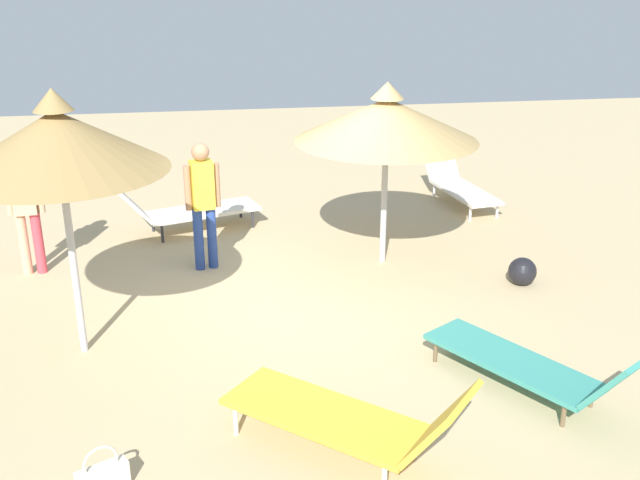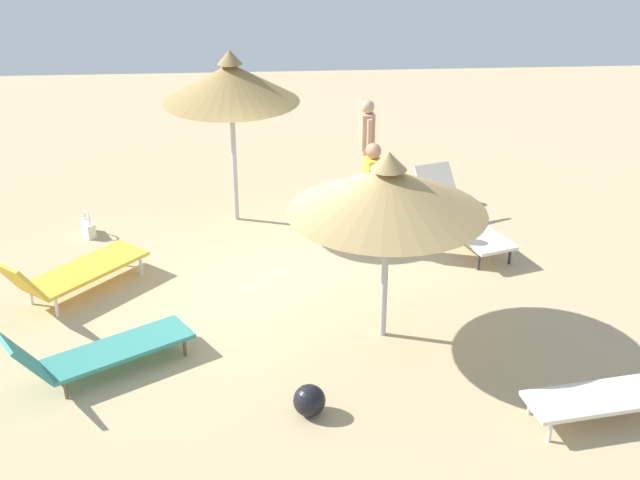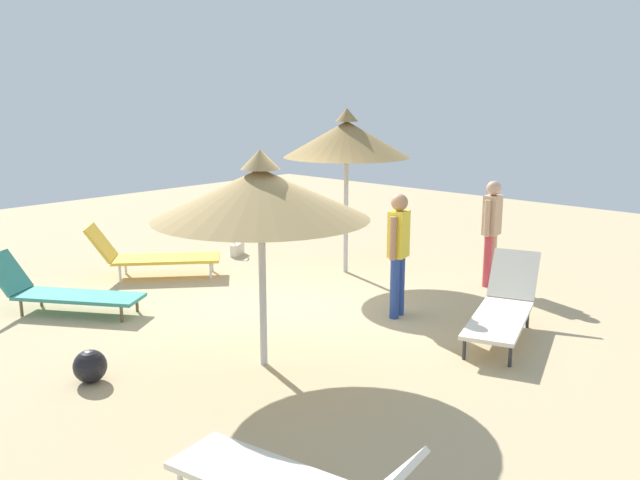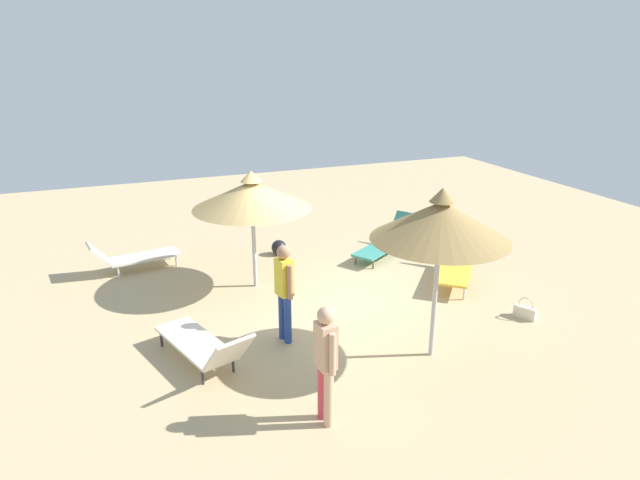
{
  "view_description": "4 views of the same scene",
  "coord_description": "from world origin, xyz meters",
  "px_view_note": "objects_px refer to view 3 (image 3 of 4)",
  "views": [
    {
      "loc": [
        -1.03,
        -8.38,
        4.01
      ],
      "look_at": [
        0.21,
        -0.24,
        0.82
      ],
      "focal_mm": 41.71,
      "sensor_mm": 36.0,
      "label": 1
    },
    {
      "loc": [
        10.68,
        -0.49,
        5.89
      ],
      "look_at": [
        0.48,
        0.17,
        0.99
      ],
      "focal_mm": 48.62,
      "sensor_mm": 36.0,
      "label": 2
    },
    {
      "loc": [
        6.19,
        6.31,
        3.08
      ],
      "look_at": [
        -0.06,
        0.59,
        1.21
      ],
      "focal_mm": 37.65,
      "sensor_mm": 36.0,
      "label": 3
    },
    {
      "loc": [
        -9.17,
        3.58,
        4.77
      ],
      "look_at": [
        0.67,
        -0.31,
        1.06
      ],
      "focal_mm": 30.86,
      "sensor_mm": 36.0,
      "label": 4
    }
  ],
  "objects_px": {
    "parasol_umbrella_back": "(347,139)",
    "lounge_chair_far_right": "(503,306)",
    "person_standing_far_left": "(398,247)",
    "beach_ball": "(90,366)",
    "lounge_chair_front": "(150,255)",
    "person_standing_near_right": "(492,226)",
    "lounge_chair_edge": "(60,290)",
    "handbag": "(237,248)",
    "parasol_umbrella_center": "(261,194)"
  },
  "relations": [
    {
      "from": "parasol_umbrella_center",
      "to": "handbag",
      "type": "distance_m",
      "value": 5.7
    },
    {
      "from": "parasol_umbrella_back",
      "to": "beach_ball",
      "type": "relative_size",
      "value": 7.8
    },
    {
      "from": "handbag",
      "to": "lounge_chair_edge",
      "type": "bearing_deg",
      "value": 11.24
    },
    {
      "from": "lounge_chair_far_right",
      "to": "person_standing_near_right",
      "type": "bearing_deg",
      "value": -147.09
    },
    {
      "from": "handbag",
      "to": "beach_ball",
      "type": "relative_size",
      "value": 1.17
    },
    {
      "from": "lounge_chair_far_right",
      "to": "lounge_chair_front",
      "type": "distance_m",
      "value": 5.92
    },
    {
      "from": "lounge_chair_edge",
      "to": "lounge_chair_front",
      "type": "distance_m",
      "value": 2.04
    },
    {
      "from": "parasol_umbrella_center",
      "to": "lounge_chair_far_right",
      "type": "relative_size",
      "value": 1.08
    },
    {
      "from": "parasol_umbrella_center",
      "to": "person_standing_near_right",
      "type": "distance_m",
      "value": 4.81
    },
    {
      "from": "parasol_umbrella_center",
      "to": "handbag",
      "type": "height_order",
      "value": "parasol_umbrella_center"
    },
    {
      "from": "beach_ball",
      "to": "parasol_umbrella_center",
      "type": "bearing_deg",
      "value": 147.4
    },
    {
      "from": "lounge_chair_front",
      "to": "beach_ball",
      "type": "xyz_separation_m",
      "value": [
        2.84,
        3.14,
        -0.21
      ]
    },
    {
      "from": "lounge_chair_front",
      "to": "beach_ball",
      "type": "height_order",
      "value": "lounge_chair_front"
    },
    {
      "from": "person_standing_near_right",
      "to": "handbag",
      "type": "relative_size",
      "value": 4.04
    },
    {
      "from": "parasol_umbrella_back",
      "to": "lounge_chair_far_right",
      "type": "bearing_deg",
      "value": 74.26
    },
    {
      "from": "parasol_umbrella_back",
      "to": "beach_ball",
      "type": "xyz_separation_m",
      "value": [
        5.35,
        0.92,
        -2.13
      ]
    },
    {
      "from": "lounge_chair_far_right",
      "to": "lounge_chair_edge",
      "type": "bearing_deg",
      "value": -55.79
    },
    {
      "from": "lounge_chair_edge",
      "to": "handbag",
      "type": "bearing_deg",
      "value": -168.76
    },
    {
      "from": "lounge_chair_edge",
      "to": "person_standing_near_right",
      "type": "distance_m",
      "value": 6.62
    },
    {
      "from": "lounge_chair_edge",
      "to": "beach_ball",
      "type": "bearing_deg",
      "value": 69.58
    },
    {
      "from": "parasol_umbrella_center",
      "to": "beach_ball",
      "type": "xyz_separation_m",
      "value": [
        1.61,
        -1.03,
        -1.81
      ]
    },
    {
      "from": "parasol_umbrella_center",
      "to": "person_standing_near_right",
      "type": "bearing_deg",
      "value": 176.22
    },
    {
      "from": "person_standing_near_right",
      "to": "lounge_chair_edge",
      "type": "bearing_deg",
      "value": -35.3
    },
    {
      "from": "handbag",
      "to": "beach_ball",
      "type": "distance_m",
      "value": 5.87
    },
    {
      "from": "lounge_chair_edge",
      "to": "beach_ball",
      "type": "relative_size",
      "value": 5.98
    },
    {
      "from": "parasol_umbrella_back",
      "to": "handbag",
      "type": "height_order",
      "value": "parasol_umbrella_back"
    },
    {
      "from": "lounge_chair_edge",
      "to": "beach_ball",
      "type": "height_order",
      "value": "lounge_chair_edge"
    },
    {
      "from": "lounge_chair_far_right",
      "to": "person_standing_near_right",
      "type": "xyz_separation_m",
      "value": [
        -1.94,
        -1.25,
        0.59
      ]
    },
    {
      "from": "parasol_umbrella_center",
      "to": "lounge_chair_edge",
      "type": "bearing_deg",
      "value": -78.92
    },
    {
      "from": "person_standing_far_left",
      "to": "beach_ball",
      "type": "relative_size",
      "value": 4.8
    },
    {
      "from": "parasol_umbrella_center",
      "to": "lounge_chair_front",
      "type": "bearing_deg",
      "value": -106.56
    },
    {
      "from": "parasol_umbrella_back",
      "to": "lounge_chair_front",
      "type": "relative_size",
      "value": 1.37
    },
    {
      "from": "beach_ball",
      "to": "person_standing_far_left",
      "type": "bearing_deg",
      "value": 163.97
    },
    {
      "from": "lounge_chair_far_right",
      "to": "lounge_chair_edge",
      "type": "height_order",
      "value": "lounge_chair_far_right"
    },
    {
      "from": "lounge_chair_edge",
      "to": "handbag",
      "type": "height_order",
      "value": "lounge_chair_edge"
    },
    {
      "from": "lounge_chair_far_right",
      "to": "person_standing_near_right",
      "type": "distance_m",
      "value": 2.38
    },
    {
      "from": "lounge_chair_front",
      "to": "handbag",
      "type": "bearing_deg",
      "value": -176.56
    },
    {
      "from": "handbag",
      "to": "lounge_chair_front",
      "type": "bearing_deg",
      "value": 3.44
    },
    {
      "from": "parasol_umbrella_center",
      "to": "lounge_chair_far_right",
      "type": "height_order",
      "value": "parasol_umbrella_center"
    },
    {
      "from": "parasol_umbrella_back",
      "to": "beach_ball",
      "type": "height_order",
      "value": "parasol_umbrella_back"
    },
    {
      "from": "parasol_umbrella_center",
      "to": "lounge_chair_edge",
      "type": "relative_size",
      "value": 1.15
    },
    {
      "from": "parasol_umbrella_center",
      "to": "handbag",
      "type": "xyz_separation_m",
      "value": [
        -3.27,
        -4.28,
        -1.86
      ]
    },
    {
      "from": "lounge_chair_far_right",
      "to": "person_standing_far_left",
      "type": "xyz_separation_m",
      "value": [
        0.34,
        -1.44,
        0.61
      ]
    },
    {
      "from": "parasol_umbrella_center",
      "to": "handbag",
      "type": "bearing_deg",
      "value": -127.38
    },
    {
      "from": "parasol_umbrella_center",
      "to": "parasol_umbrella_back",
      "type": "xyz_separation_m",
      "value": [
        -3.74,
        -1.95,
        0.32
      ]
    },
    {
      "from": "parasol_umbrella_back",
      "to": "lounge_chair_front",
      "type": "distance_m",
      "value": 3.86
    },
    {
      "from": "parasol_umbrella_back",
      "to": "lounge_chair_far_right",
      "type": "xyz_separation_m",
      "value": [
        0.99,
        3.51,
        -1.92
      ]
    },
    {
      "from": "lounge_chair_edge",
      "to": "person_standing_near_right",
      "type": "height_order",
      "value": "person_standing_near_right"
    },
    {
      "from": "lounge_chair_front",
      "to": "beach_ball",
      "type": "distance_m",
      "value": 4.24
    },
    {
      "from": "lounge_chair_edge",
      "to": "parasol_umbrella_back",
      "type": "bearing_deg",
      "value": 160.69
    }
  ]
}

